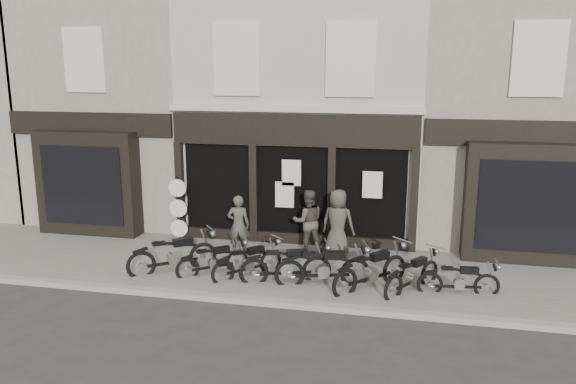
% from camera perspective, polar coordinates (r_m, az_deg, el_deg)
% --- Properties ---
extents(ground_plane, '(90.00, 90.00, 0.00)m').
position_cam_1_polar(ground_plane, '(14.00, -1.99, -9.24)').
color(ground_plane, '#2D2B28').
rests_on(ground_plane, ground).
extents(pavement, '(30.00, 4.20, 0.12)m').
position_cam_1_polar(pavement, '(14.79, -1.15, -7.76)').
color(pavement, '#67635B').
rests_on(pavement, ground_plane).
extents(kerb, '(30.00, 0.25, 0.13)m').
position_cam_1_polar(kerb, '(12.86, -3.35, -11.00)').
color(kerb, gray).
rests_on(kerb, ground_plane).
extents(central_building, '(7.30, 6.22, 8.34)m').
position_cam_1_polar(central_building, '(18.85, 2.31, 9.19)').
color(central_building, '#A9A291').
rests_on(central_building, ground).
extents(neighbour_left, '(5.60, 6.73, 8.34)m').
position_cam_1_polar(neighbour_left, '(20.83, -15.43, 8.97)').
color(neighbour_left, gray).
rests_on(neighbour_left, ground).
extents(neighbour_right, '(5.60, 6.73, 8.34)m').
position_cam_1_polar(neighbour_right, '(18.81, 21.92, 8.16)').
color(neighbour_right, gray).
rests_on(neighbour_right, ground).
extents(motorcycle_0, '(1.99, 1.66, 1.12)m').
position_cam_1_polar(motorcycle_0, '(14.71, -11.53, -6.55)').
color(motorcycle_0, black).
rests_on(motorcycle_0, ground).
extents(motorcycle_1, '(1.64, 1.38, 0.92)m').
position_cam_1_polar(motorcycle_1, '(14.39, -7.56, -7.16)').
color(motorcycle_1, black).
rests_on(motorcycle_1, ground).
extents(motorcycle_2, '(1.55, 1.63, 0.97)m').
position_cam_1_polar(motorcycle_2, '(14.14, -4.05, -7.36)').
color(motorcycle_2, black).
rests_on(motorcycle_2, ground).
extents(motorcycle_3, '(2.18, 1.02, 1.08)m').
position_cam_1_polar(motorcycle_3, '(13.73, -0.13, -7.77)').
color(motorcycle_3, black).
rests_on(motorcycle_3, ground).
extents(motorcycle_4, '(2.26, 0.96, 1.11)m').
position_cam_1_polar(motorcycle_4, '(13.58, 3.66, -7.97)').
color(motorcycle_4, black).
rests_on(motorcycle_4, ground).
extents(motorcycle_5, '(1.77, 1.87, 1.11)m').
position_cam_1_polar(motorcycle_5, '(13.53, 8.46, -8.17)').
color(motorcycle_5, black).
rests_on(motorcycle_5, ground).
extents(motorcycle_6, '(1.41, 1.79, 0.99)m').
position_cam_1_polar(motorcycle_6, '(13.57, 12.55, -8.50)').
color(motorcycle_6, black).
rests_on(motorcycle_6, ground).
extents(motorcycle_7, '(1.88, 0.51, 0.90)m').
position_cam_1_polar(motorcycle_7, '(13.63, 17.02, -8.81)').
color(motorcycle_7, black).
rests_on(motorcycle_7, ground).
extents(man_left, '(0.66, 0.49, 1.67)m').
position_cam_1_polar(man_left, '(15.52, -5.05, -3.34)').
color(man_left, '#434037').
rests_on(man_left, pavement).
extents(man_centre, '(1.04, 0.92, 1.78)m').
position_cam_1_polar(man_centre, '(15.62, 2.04, -2.98)').
color(man_centre, '#474139').
rests_on(man_centre, pavement).
extents(man_right, '(1.01, 0.76, 1.86)m').
position_cam_1_polar(man_right, '(15.36, 5.09, -3.14)').
color(man_right, '#403C35').
rests_on(man_right, pavement).
extents(advert_sign_post, '(0.52, 0.33, 2.13)m').
position_cam_1_polar(advert_sign_post, '(16.59, -11.04, -2.18)').
color(advert_sign_post, black).
rests_on(advert_sign_post, ground).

